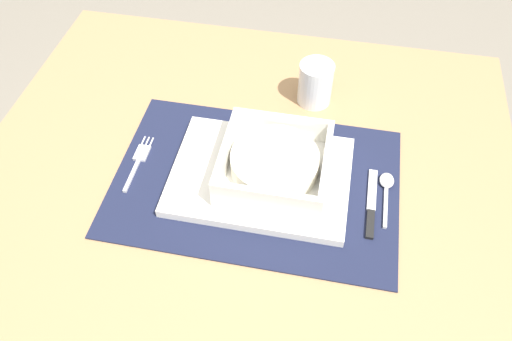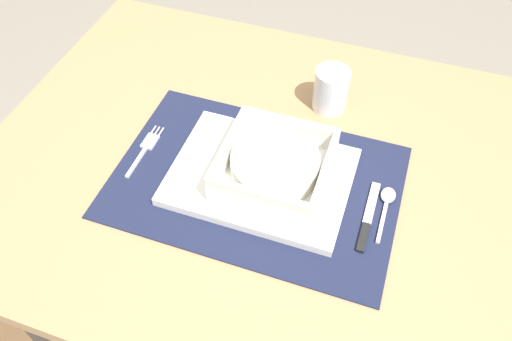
% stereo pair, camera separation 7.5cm
% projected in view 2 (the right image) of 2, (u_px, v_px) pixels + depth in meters
% --- Properties ---
extents(ground_plane, '(6.00, 6.00, 0.00)m').
position_uv_depth(ground_plane, '(252.00, 330.00, 1.46)').
color(ground_plane, gray).
extents(dining_table, '(0.93, 0.77, 0.75)m').
position_uv_depth(dining_table, '(250.00, 197.00, 0.97)').
color(dining_table, '#A37A51').
rests_on(dining_table, ground).
extents(placemat, '(0.47, 0.32, 0.00)m').
position_uv_depth(placemat, '(256.00, 181.00, 0.85)').
color(placemat, '#191E38').
rests_on(placemat, dining_table).
extents(serving_plate, '(0.30, 0.22, 0.02)m').
position_uv_depth(serving_plate, '(261.00, 176.00, 0.84)').
color(serving_plate, white).
rests_on(serving_plate, placemat).
extents(porridge_bowl, '(0.17, 0.17, 0.06)m').
position_uv_depth(porridge_bowl, '(275.00, 166.00, 0.82)').
color(porridge_bowl, white).
rests_on(porridge_bowl, serving_plate).
extents(fork, '(0.02, 0.13, 0.00)m').
position_uv_depth(fork, '(146.00, 147.00, 0.89)').
color(fork, silver).
rests_on(fork, placemat).
extents(spoon, '(0.02, 0.11, 0.01)m').
position_uv_depth(spoon, '(387.00, 200.00, 0.82)').
color(spoon, silver).
rests_on(spoon, placemat).
extents(butter_knife, '(0.01, 0.14, 0.01)m').
position_uv_depth(butter_knife, '(367.00, 220.00, 0.79)').
color(butter_knife, black).
rests_on(butter_knife, placemat).
extents(drinking_glass, '(0.06, 0.06, 0.08)m').
position_uv_depth(drinking_glass, '(331.00, 92.00, 0.94)').
color(drinking_glass, white).
rests_on(drinking_glass, dining_table).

